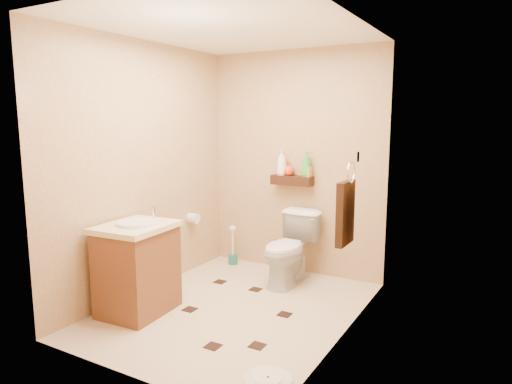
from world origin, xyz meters
The scene contains 19 objects.
ground centered at (0.00, 0.00, 0.00)m, with size 2.50×2.50×0.00m, color beige.
wall_back centered at (0.00, 1.25, 1.20)m, with size 2.00×0.04×2.40m, color tan.
wall_front centered at (0.00, -1.25, 1.20)m, with size 2.00×0.04×2.40m, color tan.
wall_left centered at (-1.00, 0.00, 1.20)m, with size 0.04×2.50×2.40m, color tan.
wall_right centered at (1.00, 0.00, 1.20)m, with size 0.04×2.50×2.40m, color tan.
ceiling centered at (0.00, 0.00, 2.40)m, with size 2.00×2.50×0.02m, color white.
wall_shelf centered at (0.00, 1.17, 1.02)m, with size 0.46×0.14×0.10m, color #33160E.
floor_accents centered at (0.05, -0.04, 0.00)m, with size 1.11×1.27×0.01m.
toilet centered at (0.14, 0.83, 0.36)m, with size 0.41×0.72×0.73m, color white.
vanity centered at (-0.70, -0.46, 0.41)m, with size 0.57×0.68×0.91m.
bathroom_scale centered at (0.82, -0.90, 0.03)m, with size 0.36×0.36×0.06m.
toilet_brush centered at (-0.70, 1.07, 0.16)m, with size 0.11×0.11×0.46m.
towel_ring centered at (0.91, 0.25, 0.95)m, with size 0.12×0.30×0.76m.
toilet_paper centered at (-0.94, 0.65, 0.60)m, with size 0.12×0.11×0.12m.
bottle_a centered at (-0.12, 1.17, 1.21)m, with size 0.11×0.11×0.28m, color white.
bottle_b centered at (-0.12, 1.17, 1.15)m, with size 0.07×0.07×0.16m, color yellow.
bottle_c centered at (-0.04, 1.17, 1.14)m, with size 0.11×0.11×0.15m, color red.
bottle_d centered at (0.17, 1.17, 1.20)m, with size 0.10×0.10×0.26m, color green.
bottle_e centered at (0.18, 1.17, 1.15)m, with size 0.07×0.08×0.16m, color gold.
Camera 1 is at (2.07, -3.25, 1.67)m, focal length 32.00 mm.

